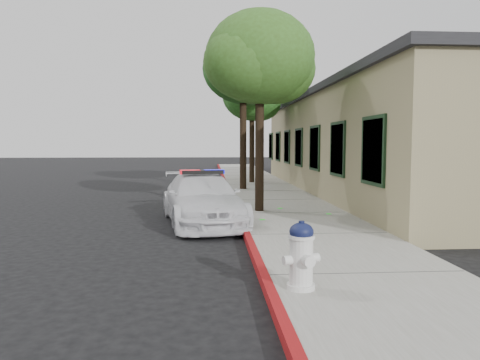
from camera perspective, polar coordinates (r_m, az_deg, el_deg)
name	(u,v)px	position (r m, az deg, el deg)	size (l,w,h in m)	color
ground	(245,241)	(9.80, 0.63, -7.82)	(120.00, 120.00, 0.00)	black
sidewalk	(292,215)	(12.92, 6.69, -4.47)	(3.20, 60.00, 0.15)	gray
red_curb	(239,216)	(12.73, -0.17, -4.55)	(0.14, 60.00, 0.16)	maroon
clapboard_building	(386,143)	(19.98, 18.05, 4.46)	(7.30, 20.89, 4.24)	#857A57
police_car	(202,199)	(11.86, -4.82, -2.41)	(2.61, 4.78, 1.43)	silver
fire_hydrant	(301,255)	(6.18, 7.83, -9.44)	(0.54, 0.47, 0.93)	silver
street_tree_near	(260,62)	(13.28, 2.59, 14.80)	(3.30, 3.15, 5.77)	black
street_tree_mid	(243,73)	(19.71, 0.39, 13.53)	(3.48, 3.62, 6.64)	black
street_tree_far	(253,98)	(22.87, 1.65, 10.39)	(3.04, 3.08, 5.65)	black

